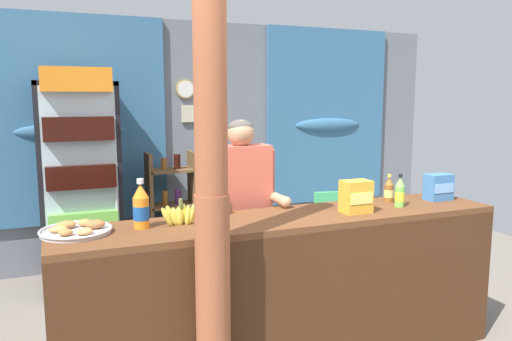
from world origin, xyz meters
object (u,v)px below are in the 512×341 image
stall_counter (296,280)px  soda_bottle_lime_soda (400,193)px  pastry_tray (76,230)px  timber_post (212,204)px  snack_box_choco_powder (356,197)px  bottle_shelf_rack (172,209)px  drink_fridge (79,170)px  plastic_lawn_chair (331,227)px  soda_bottle_iced_tea (389,190)px  shopkeeper (241,201)px  banana_bunch (181,215)px  snack_box_biscuit (438,187)px  soda_bottle_orange_soda (141,207)px

stall_counter → soda_bottle_lime_soda: size_ratio=12.64×
stall_counter → pastry_tray: size_ratio=7.38×
timber_post → snack_box_choco_powder: (1.08, 0.30, -0.10)m
bottle_shelf_rack → pastry_tray: (-0.98, -1.98, 0.38)m
snack_box_choco_powder → drink_fridge: bearing=128.7°
plastic_lawn_chair → soda_bottle_iced_tea: 1.31m
soda_bottle_iced_tea → pastry_tray: size_ratio=0.51×
drink_fridge → soda_bottle_lime_soda: (1.98, -1.96, -0.00)m
drink_fridge → shopkeeper: bearing=-54.5°
stall_counter → plastic_lawn_chair: size_ratio=3.37×
banana_bunch → timber_post: bearing=-82.2°
stall_counter → drink_fridge: bearing=119.6°
timber_post → snack_box_biscuit: 1.91m
timber_post → soda_bottle_iced_tea: bearing=18.3°
timber_post → soda_bottle_iced_tea: 1.57m
pastry_tray → timber_post: bearing=-35.6°
bottle_shelf_rack → snack_box_biscuit: 2.58m
snack_box_choco_powder → pastry_tray: bearing=174.7°
soda_bottle_orange_soda → snack_box_choco_powder: bearing=-5.9°
banana_bunch → snack_box_choco_powder: bearing=-6.5°
timber_post → soda_bottle_iced_tea: timber_post is taller
plastic_lawn_chair → soda_bottle_iced_tea: soda_bottle_iced_tea is taller
shopkeeper → drink_fridge: bearing=125.5°
drink_fridge → snack_box_choco_powder: drink_fridge is taller
timber_post → pastry_tray: (-0.64, 0.46, -0.18)m
plastic_lawn_chair → snack_box_biscuit: (0.15, -1.24, 0.58)m
snack_box_biscuit → shopkeeper: bearing=161.6°
snack_box_choco_powder → snack_box_biscuit: (0.79, 0.11, -0.01)m
stall_counter → snack_box_biscuit: size_ratio=15.12×
bottle_shelf_rack → soda_bottle_orange_soda: 2.15m
timber_post → plastic_lawn_chair: (1.72, 1.65, -0.69)m
shopkeeper → soda_bottle_orange_soda: size_ratio=5.47×
bottle_shelf_rack → soda_bottle_orange_soda: bearing=-107.4°
soda_bottle_lime_soda → pastry_tray: 2.10m
stall_counter → snack_box_choco_powder: size_ratio=13.65×
soda_bottle_lime_soda → snack_box_choco_powder: size_ratio=1.08×
plastic_lawn_chair → snack_box_choco_powder: bearing=-115.3°
stall_counter → soda_bottle_iced_tea: (0.86, 0.23, 0.47)m
soda_bottle_orange_soda → shopkeeper: bearing=28.8°
snack_box_biscuit → bottle_shelf_rack: bearing=126.9°
snack_box_choco_powder → stall_counter: bearing=-175.5°
shopkeeper → banana_bunch: size_ratio=5.99×
shopkeeper → soda_bottle_lime_soda: shopkeeper is taller
soda_bottle_orange_soda → soda_bottle_lime_soda: 1.75m
soda_bottle_iced_tea → bottle_shelf_rack: bearing=120.4°
stall_counter → drink_fridge: drink_fridge is taller
drink_fridge → bottle_shelf_rack: (0.86, 0.15, -0.46)m
stall_counter → banana_bunch: 0.83m
shopkeeper → banana_bunch: (-0.55, -0.44, 0.04)m
stall_counter → shopkeeper: shopkeeper is taller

